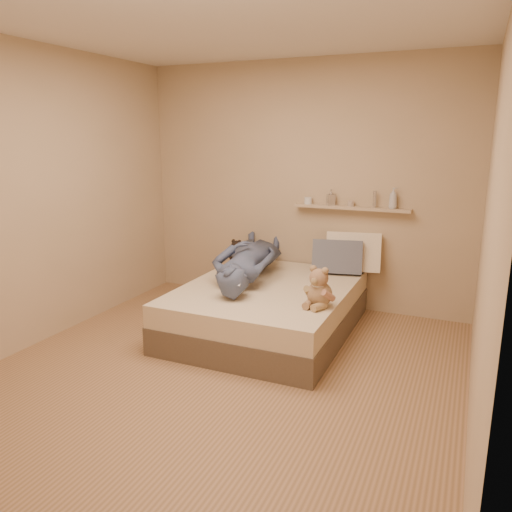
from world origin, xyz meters
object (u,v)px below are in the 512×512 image
at_px(game_console, 231,281).
at_px(wall_shelf, 351,208).
at_px(pillow_cream, 353,252).
at_px(pillow_grey, 337,257).
at_px(person, 248,258).
at_px(teddy_bear, 319,290).
at_px(dark_plush, 237,253).
at_px(bed, 268,308).

relative_size(game_console, wall_shelf, 0.17).
bearing_deg(pillow_cream, pillow_grey, -133.03).
xyz_separation_m(pillow_grey, person, (-0.77, -0.50, 0.02)).
bearing_deg(wall_shelf, teddy_bear, -87.54).
xyz_separation_m(game_console, teddy_bear, (0.73, 0.15, -0.03)).
xyz_separation_m(game_console, wall_shelf, (0.68, 1.43, 0.48)).
bearing_deg(teddy_bear, pillow_cream, 89.78).
bearing_deg(teddy_bear, dark_plush, 140.84).
bearing_deg(teddy_bear, wall_shelf, 92.46).
relative_size(pillow_cream, wall_shelf, 0.46).
height_order(game_console, person, person).
height_order(teddy_bear, wall_shelf, wall_shelf).
distance_m(dark_plush, wall_shelf, 1.32).
distance_m(bed, pillow_grey, 0.93).
relative_size(dark_plush, person, 0.17).
bearing_deg(pillow_grey, game_console, -116.47).
bearing_deg(teddy_bear, person, 147.86).
height_order(teddy_bear, dark_plush, teddy_bear).
relative_size(bed, pillow_cream, 3.45).
distance_m(teddy_bear, pillow_grey, 1.07).
bearing_deg(game_console, teddy_bear, 11.44).
height_order(dark_plush, person, person).
height_order(pillow_grey, wall_shelf, wall_shelf).
distance_m(person, wall_shelf, 1.20).
height_order(game_console, wall_shelf, wall_shelf).
relative_size(pillow_grey, wall_shelf, 0.42).
bearing_deg(game_console, pillow_grey, 63.53).
bearing_deg(wall_shelf, person, -139.37).
bearing_deg(pillow_cream, game_console, -118.50).
relative_size(dark_plush, pillow_cream, 0.50).
distance_m(game_console, teddy_bear, 0.75).
xyz_separation_m(game_console, pillow_grey, (0.60, 1.21, -0.00)).
xyz_separation_m(dark_plush, wall_shelf, (1.18, 0.28, 0.53)).
bearing_deg(teddy_bear, game_console, -168.56).
bearing_deg(wall_shelf, dark_plush, -166.63).
distance_m(teddy_bear, pillow_cream, 1.21).
height_order(dark_plush, pillow_cream, pillow_cream).
xyz_separation_m(game_console, pillow_cream, (0.74, 1.35, 0.03)).
bearing_deg(bed, teddy_bear, -31.89).
bearing_deg(game_console, dark_plush, 113.59).
bearing_deg(pillow_cream, teddy_bear, -90.22).
bearing_deg(dark_plush, teddy_bear, -39.16).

